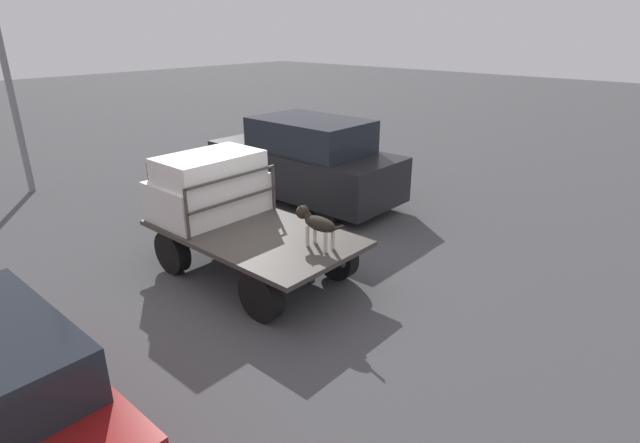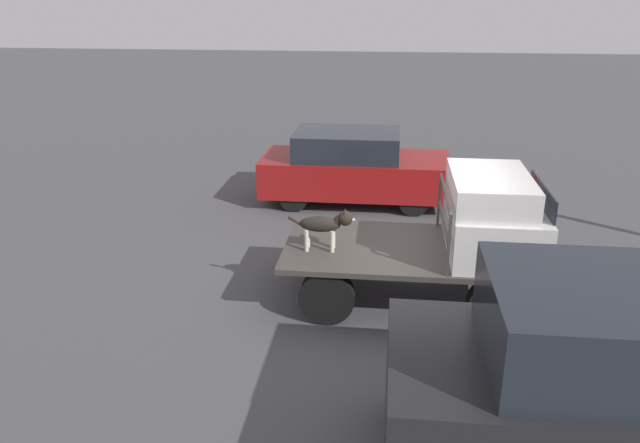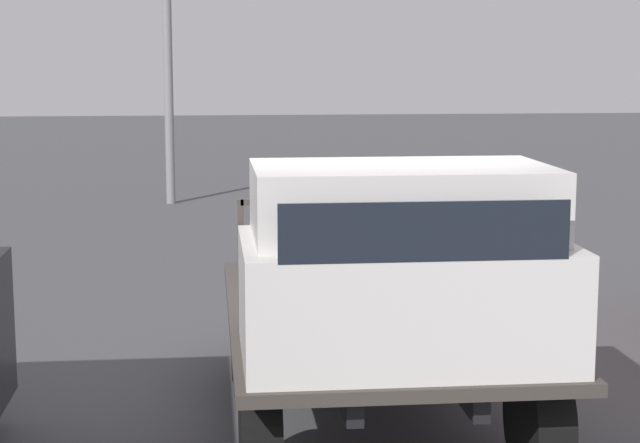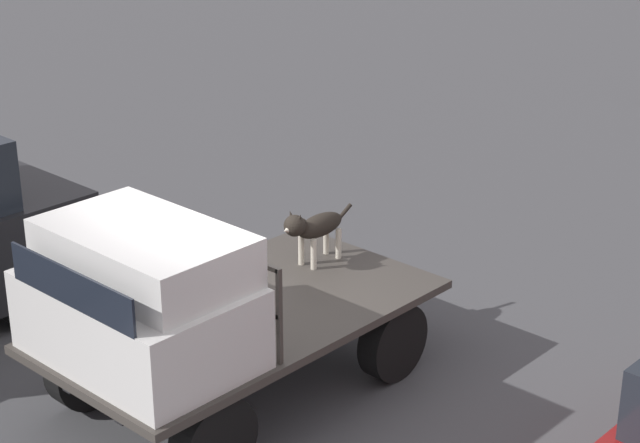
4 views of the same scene
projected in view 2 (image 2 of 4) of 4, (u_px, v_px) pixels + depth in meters
name	position (u px, v px, depth m)	size (l,w,h in m)	color
ground_plane	(407.00, 297.00, 9.54)	(80.00, 80.00, 0.00)	#474749
flatbed_truck	(409.00, 261.00, 9.33)	(3.72, 2.06, 0.84)	black
truck_cab	(492.00, 215.00, 8.94)	(1.29, 1.94, 1.15)	silver
truck_headboard	(444.00, 211.00, 9.00)	(0.04, 1.94, 0.87)	#3D3833
dog	(327.00, 224.00, 9.01)	(1.00, 0.23, 0.64)	beige
parked_sedan	(353.00, 167.00, 13.56)	(4.05, 1.77, 1.58)	black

